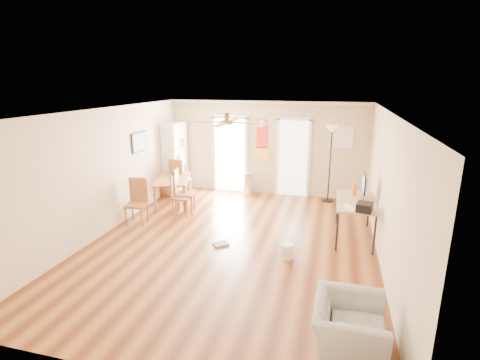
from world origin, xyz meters
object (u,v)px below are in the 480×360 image
(dining_chair_right_a, at_px, (185,191))
(computer_desk, at_px, (354,219))
(dining_chair_right_b, at_px, (182,195))
(printer, at_px, (365,207))
(torchiere_lamp, at_px, (330,164))
(wastebasket_a, at_px, (287,251))
(dining_table, at_px, (173,191))
(dining_chair_near, at_px, (136,202))
(armchair, at_px, (349,327))
(dining_chair_far, at_px, (181,177))
(trash_can, at_px, (248,184))
(bookshelf, at_px, (175,158))

(dining_chair_right_a, bearing_deg, computer_desk, -110.35)
(dining_chair_right_b, distance_m, printer, 4.17)
(torchiere_lamp, xyz_separation_m, wastebasket_a, (-0.62, -3.52, -0.88))
(dining_table, bearing_deg, dining_chair_right_a, -42.41)
(dining_chair_right_a, relative_size, dining_chair_near, 1.05)
(dining_chair_right_b, distance_m, dining_chair_near, 1.09)
(dining_chair_right_a, relative_size, armchair, 1.12)
(dining_table, height_order, dining_chair_far, dining_chair_far)
(trash_can, relative_size, torchiere_lamp, 0.32)
(dining_chair_right_b, height_order, torchiere_lamp, torchiere_lamp)
(computer_desk, relative_size, armchair, 1.56)
(bookshelf, xyz_separation_m, armchair, (4.68, -5.45, -0.69))
(bookshelf, height_order, wastebasket_a, bookshelf)
(bookshelf, distance_m, dining_table, 1.29)
(dining_chair_right_a, distance_m, dining_chair_far, 1.34)
(dining_chair_right_b, distance_m, trash_can, 2.29)
(bookshelf, bearing_deg, computer_desk, -36.79)
(dining_chair_right_a, xyz_separation_m, printer, (4.05, -1.10, 0.34))
(printer, bearing_deg, dining_chair_far, 166.35)
(computer_desk, distance_m, printer, 0.77)
(dining_chair_right_a, height_order, torchiere_lamp, torchiere_lamp)
(torchiere_lamp, distance_m, wastebasket_a, 3.68)
(dining_chair_near, xyz_separation_m, dining_chair_far, (0.14, 2.15, 0.03))
(bookshelf, height_order, trash_can, bookshelf)
(printer, xyz_separation_m, armchair, (-0.30, -2.81, -0.57))
(dining_table, distance_m, dining_chair_right_a, 0.77)
(wastebasket_a, bearing_deg, dining_table, 145.62)
(printer, bearing_deg, dining_chair_right_a, 177.24)
(printer, distance_m, wastebasket_a, 1.65)
(dining_chair_right_a, xyz_separation_m, wastebasket_a, (2.73, -1.74, -0.40))
(dining_table, relative_size, computer_desk, 0.93)
(dining_chair_right_a, distance_m, armchair, 5.42)
(bookshelf, height_order, dining_chair_far, bookshelf)
(dining_chair_far, xyz_separation_m, computer_desk, (4.55, -1.69, -0.14))
(computer_desk, xyz_separation_m, armchair, (-0.18, -3.40, -0.09))
(trash_can, distance_m, printer, 4.12)
(dining_chair_far, relative_size, trash_can, 1.68)
(dining_chair_right_a, height_order, dining_chair_right_b, dining_chair_right_a)
(torchiere_lamp, bearing_deg, wastebasket_a, -100.03)
(dining_chair_right_b, bearing_deg, dining_table, 35.23)
(wastebasket_a, bearing_deg, computer_desk, 45.97)
(dining_table, distance_m, printer, 4.90)
(torchiere_lamp, height_order, computer_desk, torchiere_lamp)
(computer_desk, xyz_separation_m, printer, (0.12, -0.59, 0.48))
(dining_table, height_order, printer, printer)
(dining_chair_right_b, xyz_separation_m, wastebasket_a, (2.73, -1.56, -0.35))
(bookshelf, relative_size, dining_chair_right_b, 2.04)
(bookshelf, distance_m, trash_can, 2.21)
(dining_chair_right_a, bearing_deg, wastebasket_a, -135.53)
(torchiere_lamp, relative_size, armchair, 2.13)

